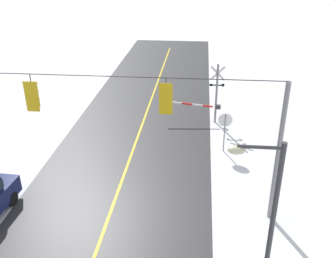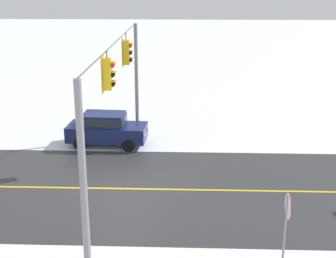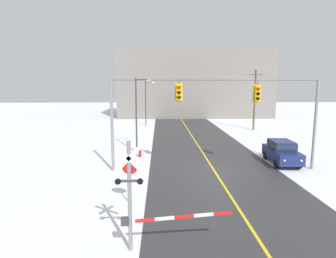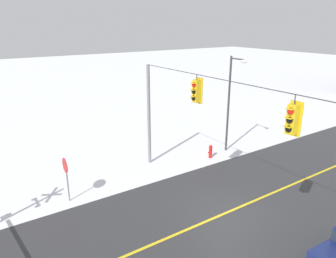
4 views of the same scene
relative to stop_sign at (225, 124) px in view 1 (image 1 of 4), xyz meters
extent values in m
plane|color=white|center=(5.23, 5.78, -1.71)|extent=(160.00, 160.00, 0.00)
cylinder|color=gray|center=(-1.77, 5.78, 1.39)|extent=(0.20, 0.20, 6.20)
cylinder|color=#38383D|center=(5.23, 5.78, 4.49)|extent=(14.00, 0.04, 0.04)
cylinder|color=#38383D|center=(2.76, 5.78, 4.36)|extent=(0.04, 0.04, 0.25)
cube|color=gold|center=(2.76, 5.78, 3.70)|extent=(0.34, 0.28, 1.08)
cube|color=gold|center=(2.76, 5.94, 3.70)|extent=(0.52, 0.03, 1.26)
sphere|color=red|center=(2.76, 5.63, 4.02)|extent=(0.24, 0.24, 0.24)
cube|color=gold|center=(2.76, 5.56, 4.10)|extent=(0.26, 0.16, 0.03)
sphere|color=black|center=(2.76, 5.63, 3.70)|extent=(0.24, 0.24, 0.24)
cube|color=gold|center=(2.76, 5.56, 3.78)|extent=(0.26, 0.16, 0.03)
sphere|color=black|center=(2.76, 5.63, 3.38)|extent=(0.24, 0.24, 0.24)
cube|color=gold|center=(2.76, 5.56, 3.46)|extent=(0.26, 0.16, 0.03)
cylinder|color=#38383D|center=(8.10, 5.78, 4.32)|extent=(0.04, 0.04, 0.34)
cube|color=gold|center=(8.10, 5.78, 3.61)|extent=(0.34, 0.28, 1.08)
cube|color=gold|center=(8.10, 5.94, 3.61)|extent=(0.52, 0.03, 1.26)
sphere|color=red|center=(8.10, 5.63, 3.93)|extent=(0.24, 0.24, 0.24)
cube|color=gold|center=(8.10, 5.56, 4.01)|extent=(0.26, 0.16, 0.03)
sphere|color=black|center=(8.10, 5.63, 3.61)|extent=(0.24, 0.24, 0.24)
cube|color=gold|center=(8.10, 5.56, 3.69)|extent=(0.26, 0.16, 0.03)
sphere|color=black|center=(8.10, 5.63, 3.29)|extent=(0.24, 0.24, 0.24)
cube|color=gold|center=(8.10, 5.56, 3.37)|extent=(0.26, 0.16, 0.03)
cylinder|color=gray|center=(0.00, 0.02, -0.56)|extent=(0.07, 0.07, 2.30)
cylinder|color=#B71414|center=(0.00, -0.02, 0.24)|extent=(0.76, 0.03, 0.76)
cylinder|color=white|center=(0.00, 0.00, 0.24)|extent=(0.80, 0.02, 0.80)
cylinder|color=gray|center=(0.40, -3.97, 0.29)|extent=(0.14, 0.14, 4.00)
cube|color=white|center=(0.40, -4.02, 1.69)|extent=(0.98, 0.04, 0.98)
cube|color=white|center=(0.40, -4.02, 1.69)|extent=(0.98, 0.04, 0.98)
cube|color=#38383D|center=(0.40, -4.01, 0.89)|extent=(0.80, 0.06, 0.08)
sphere|color=black|center=(0.02, -4.07, 0.89)|extent=(0.22, 0.22, 0.22)
sphere|color=black|center=(0.78, -4.07, 0.89)|extent=(0.22, 0.22, 0.22)
cube|color=red|center=(0.92, -3.97, -0.59)|extent=(0.70, 0.08, 0.16)
cube|color=white|center=(1.62, -3.97, -0.53)|extent=(0.70, 0.08, 0.16)
cube|color=red|center=(2.31, -3.97, -0.47)|extent=(0.70, 0.08, 0.16)
cube|color=white|center=(3.01, -3.97, -0.41)|extent=(0.70, 0.08, 0.16)
cube|color=red|center=(3.70, -3.97, -0.36)|extent=(0.70, 0.08, 0.16)
cube|color=#38383D|center=(0.22, -3.97, -0.61)|extent=(0.28, 0.20, 0.28)
sphere|color=#EFEACC|center=(9.97, 5.19, -0.94)|extent=(0.16, 0.16, 0.16)
cylinder|color=black|center=(9.79, 6.01, -1.39)|extent=(0.26, 0.65, 0.64)
cylinder|color=#38383D|center=(-0.57, 11.29, 1.54)|extent=(0.14, 0.14, 6.50)
cylinder|color=#38383D|center=(-0.02, 11.29, 4.64)|extent=(1.10, 0.09, 0.09)
ellipsoid|color=beige|center=(0.53, 11.29, 4.54)|extent=(0.44, 0.28, 0.22)
camera|label=1|loc=(1.45, 19.30, 8.91)|focal=40.18mm
camera|label=2|loc=(-13.25, 3.13, 6.92)|focal=51.50mm
camera|label=3|loc=(1.46, -13.50, 4.15)|focal=30.56mm
camera|label=4|loc=(14.56, -3.78, 6.80)|focal=34.33mm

